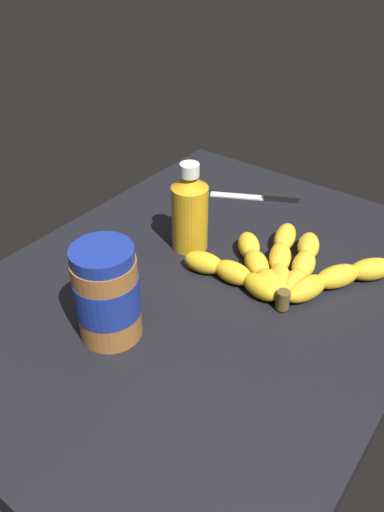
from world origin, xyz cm
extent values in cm
cube|color=black|center=(0.00, 0.00, -2.14)|extent=(81.26, 61.69, 4.28)
ellipsoid|color=gold|center=(-5.84, 14.00, 1.79)|extent=(8.45, 5.92, 3.57)
ellipsoid|color=gold|center=(-11.41, 16.57, 1.79)|extent=(8.45, 6.96, 3.57)
ellipsoid|color=gold|center=(-16.39, 20.14, 1.79)|extent=(8.15, 7.75, 3.57)
ellipsoid|color=yellow|center=(-5.72, 12.03, 1.77)|extent=(7.15, 4.26, 3.54)
ellipsoid|color=yellow|center=(-11.06, 11.07, 1.77)|extent=(7.47, 5.11, 3.54)
ellipsoid|color=yellow|center=(-16.22, 9.37, 1.77)|extent=(7.64, 5.85, 3.54)
ellipsoid|color=yellow|center=(-5.30, 9.99, 1.77)|extent=(8.28, 7.13, 3.54)
ellipsoid|color=yellow|center=(-10.59, 7.05, 1.77)|extent=(8.37, 6.40, 3.54)
ellipsoid|color=yellow|center=(-16.25, 4.92, 1.77)|extent=(8.27, 5.53, 3.54)
ellipsoid|color=yellow|center=(-3.71, 9.05, 1.78)|extent=(6.46, 7.34, 3.56)
ellipsoid|color=yellow|center=(-6.77, 4.93, 1.78)|extent=(6.89, 7.20, 3.56)
ellipsoid|color=yellow|center=(-10.37, 1.26, 1.78)|extent=(7.18, 6.93, 3.56)
ellipsoid|color=yellow|center=(-2.24, 8.40, 1.74)|extent=(4.58, 7.12, 3.48)
ellipsoid|color=yellow|center=(-2.64, 3.15, 1.74)|extent=(3.61, 6.69, 3.48)
ellipsoid|color=yellow|center=(-2.02, -2.08, 1.74)|extent=(4.82, 7.21, 3.48)
cylinder|color=brown|center=(-1.52, 12.49, 1.80)|extent=(2.00, 2.00, 3.00)
cylinder|color=#9E602D|center=(16.87, -4.19, 6.17)|extent=(8.53, 8.53, 12.34)
cylinder|color=navy|center=(16.87, -4.19, 6.78)|extent=(8.70, 8.70, 5.55)
cylinder|color=navy|center=(16.87, -4.19, 13.24)|extent=(8.18, 8.18, 1.81)
cylinder|color=gold|center=(-6.46, -8.21, 5.71)|extent=(6.16, 6.16, 11.42)
cone|color=gold|center=(-6.46, -8.21, 12.42)|extent=(6.16, 6.16, 2.00)
cylinder|color=white|center=(-6.46, -8.21, 14.46)|extent=(3.14, 3.14, 2.07)
cube|color=silver|center=(-26.10, -11.09, 0.30)|extent=(6.56, 10.39, 0.50)
cube|color=black|center=(-30.19, -3.20, 0.60)|extent=(4.64, 6.95, 1.20)
camera|label=1|loc=(49.53, 34.30, 48.93)|focal=34.50mm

